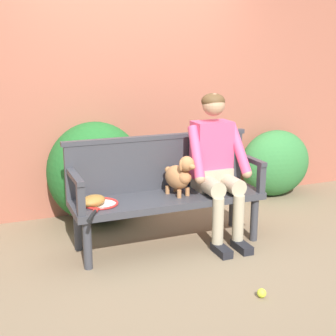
% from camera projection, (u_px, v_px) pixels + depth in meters
% --- Properties ---
extents(ground_plane, '(40.00, 40.00, 0.00)m').
position_uv_depth(ground_plane, '(168.00, 245.00, 4.22)').
color(ground_plane, '#7A664C').
extents(brick_garden_fence, '(8.00, 0.30, 2.72)m').
position_uv_depth(brick_garden_fence, '(125.00, 82.00, 5.00)').
color(brick_garden_fence, '#9E5642').
rests_on(brick_garden_fence, ground).
extents(hedge_bush_far_right, '(0.97, 0.93, 1.01)m').
position_uv_depth(hedge_bush_far_right, '(96.00, 172.00, 4.72)').
color(hedge_bush_far_right, '#1E5B23').
rests_on(hedge_bush_far_right, ground).
extents(hedge_bush_mid_right, '(0.87, 0.56, 0.79)m').
position_uv_depth(hedge_bush_mid_right, '(275.00, 163.00, 5.54)').
color(hedge_bush_mid_right, '#337538').
rests_on(hedge_bush_mid_right, ground).
extents(garden_bench, '(1.69, 0.51, 0.46)m').
position_uv_depth(garden_bench, '(168.00, 202.00, 4.12)').
color(garden_bench, '#38383D').
rests_on(garden_bench, ground).
extents(bench_backrest, '(1.73, 0.06, 0.50)m').
position_uv_depth(bench_backrest, '(159.00, 162.00, 4.24)').
color(bench_backrest, '#38383D').
rests_on(bench_backrest, garden_bench).
extents(bench_armrest_left_end, '(0.06, 0.51, 0.28)m').
position_uv_depth(bench_armrest_left_end, '(77.00, 186.00, 3.68)').
color(bench_armrest_left_end, '#38383D').
rests_on(bench_armrest_left_end, garden_bench).
extents(bench_armrest_right_end, '(0.06, 0.51, 0.28)m').
position_uv_depth(bench_armrest_right_end, '(254.00, 167.00, 4.26)').
color(bench_armrest_right_end, '#38383D').
rests_on(bench_armrest_right_end, garden_bench).
extents(person_seated, '(0.56, 0.66, 1.33)m').
position_uv_depth(person_seated, '(216.00, 162.00, 4.19)').
color(person_seated, black).
rests_on(person_seated, ground).
extents(dog_on_bench, '(0.25, 0.36, 0.37)m').
position_uv_depth(dog_on_bench, '(180.00, 175.00, 4.07)').
color(dog_on_bench, '#AD7042').
rests_on(dog_on_bench, garden_bench).
extents(tennis_racket, '(0.39, 0.57, 0.03)m').
position_uv_depth(tennis_racket, '(100.00, 205.00, 3.84)').
color(tennis_racket, red).
rests_on(tennis_racket, garden_bench).
extents(baseball_glove, '(0.28, 0.26, 0.09)m').
position_uv_depth(baseball_glove, '(93.00, 201.00, 3.83)').
color(baseball_glove, '#9E6B2D').
rests_on(baseball_glove, garden_bench).
extents(tennis_ball, '(0.07, 0.07, 0.07)m').
position_uv_depth(tennis_ball, '(262.00, 293.00, 3.33)').
color(tennis_ball, '#CCDB33').
rests_on(tennis_ball, ground).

